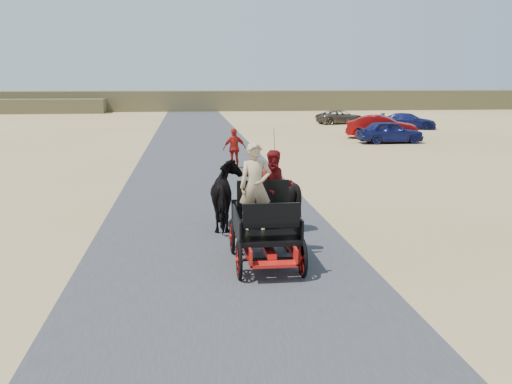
{
  "coord_description": "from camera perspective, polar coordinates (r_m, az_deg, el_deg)",
  "views": [
    {
      "loc": [
        -0.68,
        -9.81,
        3.77
      ],
      "look_at": [
        0.86,
        3.09,
        1.2
      ],
      "focal_mm": 40.0,
      "sensor_mm": 36.0,
      "label": 1
    }
  ],
  "objects": [
    {
      "name": "ridge_far",
      "position": [
        71.86,
        -6.35,
        9.08
      ],
      "size": [
        140.0,
        6.0,
        2.4
      ],
      "primitive_type": "cube",
      "color": "brown",
      "rests_on": "ground"
    },
    {
      "name": "ground",
      "position": [
        10.53,
        -2.69,
        -9.8
      ],
      "size": [
        140.0,
        140.0,
        0.0
      ],
      "primitive_type": "plane",
      "color": "tan"
    },
    {
      "name": "carriage",
      "position": [
        11.9,
        0.92,
        -5.46
      ],
      "size": [
        1.3,
        2.4,
        0.72
      ],
      "primitive_type": null,
      "color": "black",
      "rests_on": "ground"
    },
    {
      "name": "passenger_woman",
      "position": [
        12.25,
        1.95,
        0.54
      ],
      "size": [
        0.77,
        0.6,
        1.58
      ],
      "primitive_type": "imported",
      "color": "#660C0F",
      "rests_on": "carriage"
    },
    {
      "name": "car_d",
      "position": [
        50.07,
        8.46,
        7.42
      ],
      "size": [
        4.5,
        2.78,
        1.16
      ],
      "primitive_type": "imported",
      "rotation": [
        0.0,
        0.0,
        1.79
      ],
      "color": "brown",
      "rests_on": "ground"
    },
    {
      "name": "horse_left",
      "position": [
        14.63,
        -2.79,
        -0.35
      ],
      "size": [
        0.91,
        2.01,
        1.7
      ],
      "primitive_type": "imported",
      "rotation": [
        0.0,
        0.0,
        3.14
      ],
      "color": "black",
      "rests_on": "ground"
    },
    {
      "name": "pedestrian",
      "position": [
        24.57,
        -2.16,
        4.39
      ],
      "size": [
        1.08,
        0.63,
        1.73
      ],
      "primitive_type": "imported",
      "rotation": [
        0.0,
        0.0,
        3.36
      ],
      "color": "#AB1A13",
      "rests_on": "ground"
    },
    {
      "name": "car_a",
      "position": [
        35.34,
        13.24,
        5.87
      ],
      "size": [
        4.0,
        1.71,
        1.35
      ],
      "primitive_type": "imported",
      "rotation": [
        0.0,
        0.0,
        1.6
      ],
      "color": "navy",
      "rests_on": "ground"
    },
    {
      "name": "car_c",
      "position": [
        45.97,
        15.0,
        6.87
      ],
      "size": [
        4.52,
        3.12,
        1.22
      ],
      "primitive_type": "imported",
      "rotation": [
        0.0,
        0.0,
        1.2
      ],
      "color": "navy",
      "rests_on": "ground"
    },
    {
      "name": "road",
      "position": [
        10.53,
        -2.7,
        -9.77
      ],
      "size": [
        6.0,
        140.0,
        0.01
      ],
      "primitive_type": "cube",
      "color": "#38383A",
      "rests_on": "ground"
    },
    {
      "name": "horse_right",
      "position": [
        14.74,
        1.48,
        -0.24
      ],
      "size": [
        1.37,
        1.54,
        1.7
      ],
      "primitive_type": "imported",
      "rotation": [
        0.0,
        0.0,
        3.14
      ],
      "color": "black",
      "rests_on": "ground"
    },
    {
      "name": "driver_man",
      "position": [
        11.63,
        -0.07,
        0.54
      ],
      "size": [
        0.66,
        0.43,
        1.8
      ],
      "primitive_type": "imported",
      "color": "tan",
      "rests_on": "carriage"
    },
    {
      "name": "car_b",
      "position": [
        38.0,
        12.46,
        6.37
      ],
      "size": [
        4.82,
        2.98,
        1.5
      ],
      "primitive_type": "imported",
      "rotation": [
        0.0,
        0.0,
        1.24
      ],
      "color": "maroon",
      "rests_on": "ground"
    }
  ]
}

